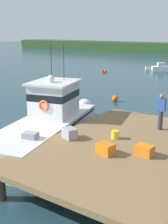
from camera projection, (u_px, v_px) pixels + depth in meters
ground_plane at (36, 147)px, 14.54m from camera, size 200.00×200.00×0.00m
dock at (126, 147)px, 11.66m from camera, size 6.00×9.00×1.20m
main_fishing_boat at (49, 123)px, 14.98m from camera, size 4.37×9.95×4.80m
crate_stack_mid_dock at (106, 149)px, 10.68m from camera, size 0.68×0.55×0.40m
crate_stack_near_edge at (145, 150)px, 10.55m from camera, size 0.63×0.49×0.38m
crate_single_by_cleat at (70, 133)px, 12.23m from camera, size 0.72×0.64×0.43m
bait_bucket at (115, 135)px, 12.19m from camera, size 0.32×0.32×0.34m
deckhand_by_the_boat at (161, 111)px, 13.13m from camera, size 0.36×0.22×1.63m
moored_boat_off_the_point at (163, 68)px, 40.88m from camera, size 4.25×3.16×1.14m
mooring_buoy_spare_mooring at (105, 71)px, 39.51m from camera, size 0.37×0.37×0.37m
mooring_buoy_outer at (72, 103)px, 22.27m from camera, size 0.46×0.46×0.46m
mooring_buoy_inshore at (103, 71)px, 39.91m from camera, size 0.36×0.36×0.36m
mooring_buoy_channel_marker at (115, 98)px, 23.58m from camera, size 0.51×0.51×0.51m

